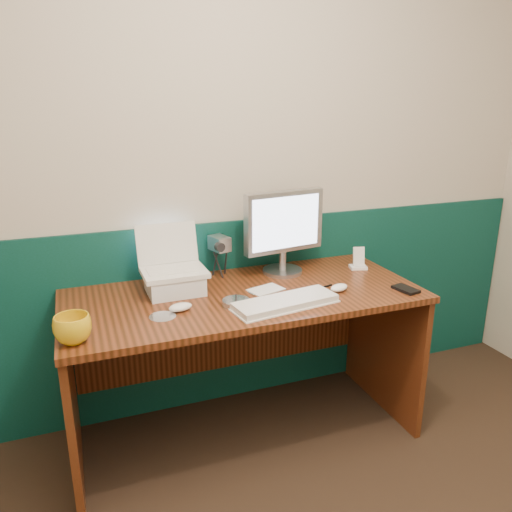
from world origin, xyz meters
name	(u,v)px	position (x,y,z in m)	size (l,w,h in m)	color
back_wall	(238,171)	(0.00, 1.75, 1.25)	(3.50, 0.04, 2.50)	#BBB09E
wainscot	(240,311)	(0.00, 1.74, 0.50)	(3.48, 0.02, 1.00)	#073326
desk	(245,367)	(-0.10, 1.38, 0.38)	(1.60, 0.70, 0.75)	#341909
laptop_riser	(175,284)	(-0.39, 1.50, 0.79)	(0.24, 0.21, 0.08)	silver
laptop	(173,250)	(-0.39, 1.50, 0.95)	(0.28, 0.22, 0.23)	silver
monitor	(283,232)	(0.17, 1.58, 0.96)	(0.42, 0.12, 0.42)	#A2A3A7
keyboard	(285,303)	(0.01, 1.18, 0.76)	(0.45, 0.15, 0.03)	white
mouse_right	(339,288)	(0.31, 1.25, 0.77)	(0.10, 0.06, 0.03)	white
mouse_left	(180,307)	(-0.41, 1.29, 0.77)	(0.10, 0.06, 0.03)	white
mug	(73,329)	(-0.84, 1.14, 0.80)	(0.13, 0.13, 0.10)	gold
camcorder	(220,259)	(-0.14, 1.65, 0.84)	(0.08, 0.12, 0.18)	#AFAFB4
cd_spindle	(236,302)	(-0.18, 1.26, 0.76)	(0.12, 0.12, 0.02)	silver
cd_loose_a	(163,316)	(-0.50, 1.25, 0.75)	(0.11, 0.11, 0.00)	silver
cd_loose_b	(260,291)	(-0.03, 1.38, 0.75)	(0.11, 0.11, 0.00)	silver
pen	(320,288)	(0.25, 1.31, 0.75)	(0.01, 0.01, 0.14)	black
papers	(266,290)	(0.00, 1.38, 0.75)	(0.16, 0.10, 0.00)	silver
dock	(358,267)	(0.57, 1.50, 0.76)	(0.08, 0.06, 0.02)	white
music_player	(359,256)	(0.57, 1.50, 0.82)	(0.06, 0.01, 0.10)	white
pda	(406,289)	(0.60, 1.15, 0.76)	(0.07, 0.12, 0.01)	black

